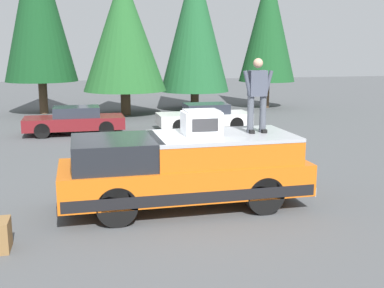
{
  "coord_description": "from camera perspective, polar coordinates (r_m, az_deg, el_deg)",
  "views": [
    {
      "loc": [
        -10.53,
        1.8,
        3.56
      ],
      "look_at": [
        0.18,
        -0.77,
        1.35
      ],
      "focal_mm": 44.82,
      "sensor_mm": 36.0,
      "label": 1
    }
  ],
  "objects": [
    {
      "name": "parked_car_white",
      "position": [
        21.26,
        1.47,
        3.27
      ],
      "size": [
        1.64,
        4.1,
        1.16
      ],
      "color": "white",
      "rests_on": "ground"
    },
    {
      "name": "compressor_unit",
      "position": [
        10.75,
        1.14,
        2.6
      ],
      "size": [
        0.65,
        0.84,
        0.56
      ],
      "color": "silver",
      "rests_on": "pickup_truck"
    },
    {
      "name": "pickup_truck",
      "position": [
        10.8,
        -0.89,
        -3.06
      ],
      "size": [
        2.01,
        5.54,
        1.65
      ],
      "color": "orange",
      "rests_on": "ground"
    },
    {
      "name": "person_on_truck_bed",
      "position": [
        11.02,
        7.78,
        5.99
      ],
      "size": [
        0.29,
        0.72,
        1.69
      ],
      "color": "#4C515B",
      "rests_on": "pickup_truck"
    },
    {
      "name": "conifer_left",
      "position": [
        28.24,
        0.33,
        13.97
      ],
      "size": [
        3.99,
        3.99,
        8.65
      ],
      "color": "#4C3826",
      "rests_on": "ground"
    },
    {
      "name": "ground_plane",
      "position": [
        11.26,
        -3.64,
        -7.11
      ],
      "size": [
        90.0,
        90.0,
        0.0
      ],
      "primitive_type": "plane",
      "color": "#4C4F51"
    },
    {
      "name": "parked_car_maroon",
      "position": [
        20.73,
        -13.77,
        2.74
      ],
      "size": [
        1.64,
        4.1,
        1.16
      ],
      "color": "maroon",
      "rests_on": "ground"
    },
    {
      "name": "conifer_center_left",
      "position": [
        26.08,
        -8.13,
        13.07
      ],
      "size": [
        4.4,
        4.4,
        7.5
      ],
      "color": "#4C3826",
      "rests_on": "ground"
    },
    {
      "name": "conifer_far_left",
      "position": [
        29.49,
        9.04,
        13.91
      ],
      "size": [
        3.33,
        3.33,
        8.34
      ],
      "color": "#4C3826",
      "rests_on": "ground"
    },
    {
      "name": "conifer_center_right",
      "position": [
        27.69,
        -17.9,
        15.52
      ],
      "size": [
        3.86,
        3.86,
        9.91
      ],
      "color": "#4C3826",
      "rests_on": "ground"
    }
  ]
}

